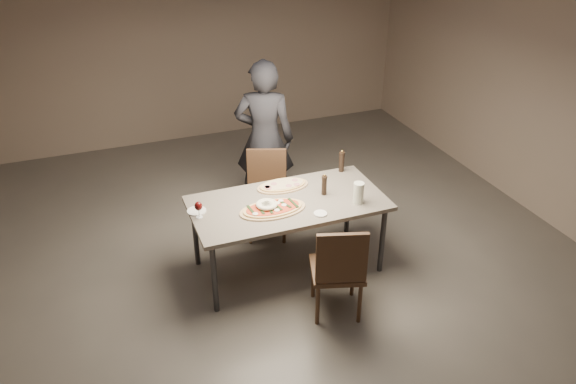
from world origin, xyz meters
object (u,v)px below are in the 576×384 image
object	(u,v)px
pepper_mill_left	(324,185)
carafe	(358,193)
chair_near	(339,267)
ham_pizza	(283,185)
diner	(264,139)
dining_table	(288,207)
bread_basket	(267,206)
zucchini_pizza	(273,209)
chair_far	(267,188)

from	to	relation	value
pepper_mill_left	carafe	distance (m)	0.34
carafe	chair_near	bearing A→B (deg)	-128.71
ham_pizza	diner	xyz separation A→B (m)	(0.11, 0.86, 0.12)
dining_table	ham_pizza	size ratio (longest dim) A/B	3.51
chair_near	bread_basket	bearing A→B (deg)	134.34
diner	ham_pizza	bearing A→B (deg)	107.57
ham_pizza	pepper_mill_left	bearing A→B (deg)	-33.53
ham_pizza	diner	size ratio (longest dim) A/B	0.29
zucchini_pizza	chair_far	size ratio (longest dim) A/B	0.67
pepper_mill_left	chair_far	world-z (taller)	pepper_mill_left
dining_table	carafe	distance (m)	0.66
carafe	diner	world-z (taller)	diner
dining_table	bread_basket	distance (m)	0.26
carafe	diner	size ratio (longest dim) A/B	0.12
pepper_mill_left	chair_near	distance (m)	0.90
ham_pizza	bread_basket	distance (m)	0.45
zucchini_pizza	dining_table	bearing A→B (deg)	20.19
chair_near	pepper_mill_left	bearing A→B (deg)	92.21
ham_pizza	chair_far	bearing A→B (deg)	99.90
carafe	diner	bearing A→B (deg)	107.45
bread_basket	chair_near	size ratio (longest dim) A/B	0.21
bread_basket	ham_pizza	bearing A→B (deg)	51.09
dining_table	zucchini_pizza	size ratio (longest dim) A/B	2.92
chair_near	ham_pizza	bearing A→B (deg)	112.29
bread_basket	carafe	xyz separation A→B (m)	(0.82, -0.18, 0.06)
zucchini_pizza	pepper_mill_left	world-z (taller)	pepper_mill_left
chair_near	chair_far	xyz separation A→B (m)	(-0.11, 1.53, -0.01)
diner	zucchini_pizza	bearing A→B (deg)	99.18
dining_table	pepper_mill_left	size ratio (longest dim) A/B	8.46
zucchini_pizza	bread_basket	bearing A→B (deg)	139.35
bread_basket	carafe	size ratio (longest dim) A/B	0.96
dining_table	chair_far	xyz separation A→B (m)	(0.03, 0.72, -0.18)
ham_pizza	chair_far	xyz separation A→B (m)	(-0.02, 0.44, -0.25)
ham_pizza	pepper_mill_left	world-z (taller)	pepper_mill_left
dining_table	zucchini_pizza	bearing A→B (deg)	-151.75
ham_pizza	dining_table	bearing A→B (deg)	-92.68
zucchini_pizza	diner	xyz separation A→B (m)	(0.34, 1.24, 0.12)
zucchini_pizza	pepper_mill_left	distance (m)	0.57
zucchini_pizza	carafe	world-z (taller)	carafe
dining_table	chair_far	distance (m)	0.74
ham_pizza	chair_near	distance (m)	1.12
bread_basket	chair_far	xyz separation A→B (m)	(0.27, 0.79, -0.28)
zucchini_pizza	ham_pizza	bearing A→B (deg)	50.04
bread_basket	carafe	world-z (taller)	carafe
ham_pizza	chair_near	world-z (taller)	chair_near
zucchini_pizza	bread_basket	xyz separation A→B (m)	(-0.05, 0.03, 0.03)
carafe	dining_table	bearing A→B (deg)	157.18
zucchini_pizza	carafe	bearing A→B (deg)	-19.03
pepper_mill_left	carafe	size ratio (longest dim) A/B	1.04
carafe	chair_near	world-z (taller)	carafe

